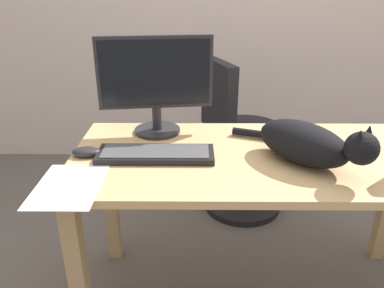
{
  "coord_description": "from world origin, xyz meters",
  "views": [
    {
      "loc": [
        -0.27,
        -1.32,
        1.35
      ],
      "look_at": [
        -0.28,
        -0.04,
        0.78
      ],
      "focal_mm": 35.32,
      "sensor_mm": 36.0,
      "label": 1
    }
  ],
  "objects_px": {
    "office_chair": "(238,148)",
    "cat": "(308,143)",
    "keyboard": "(156,154)",
    "computer_mouse": "(86,152)",
    "monitor": "(155,82)"
  },
  "relations": [
    {
      "from": "office_chair",
      "to": "cat",
      "type": "relative_size",
      "value": 1.96
    },
    {
      "from": "keyboard",
      "to": "computer_mouse",
      "type": "xyz_separation_m",
      "value": [
        -0.26,
        0.01,
        0.0
      ]
    },
    {
      "from": "monitor",
      "to": "cat",
      "type": "height_order",
      "value": "monitor"
    },
    {
      "from": "cat",
      "to": "computer_mouse",
      "type": "relative_size",
      "value": 4.37
    },
    {
      "from": "office_chair",
      "to": "keyboard",
      "type": "height_order",
      "value": "office_chair"
    },
    {
      "from": "computer_mouse",
      "to": "keyboard",
      "type": "bearing_deg",
      "value": -1.69
    },
    {
      "from": "computer_mouse",
      "to": "monitor",
      "type": "bearing_deg",
      "value": 45.06
    },
    {
      "from": "office_chair",
      "to": "monitor",
      "type": "height_order",
      "value": "monitor"
    },
    {
      "from": "office_chair",
      "to": "computer_mouse",
      "type": "relative_size",
      "value": 8.57
    },
    {
      "from": "cat",
      "to": "computer_mouse",
      "type": "height_order",
      "value": "cat"
    },
    {
      "from": "keyboard",
      "to": "computer_mouse",
      "type": "relative_size",
      "value": 4.0
    },
    {
      "from": "monitor",
      "to": "keyboard",
      "type": "distance_m",
      "value": 0.33
    },
    {
      "from": "office_chair",
      "to": "computer_mouse",
      "type": "bearing_deg",
      "value": -131.34
    },
    {
      "from": "monitor",
      "to": "computer_mouse",
      "type": "relative_size",
      "value": 4.36
    },
    {
      "from": "office_chair",
      "to": "monitor",
      "type": "xyz_separation_m",
      "value": [
        -0.42,
        -0.51,
        0.54
      ]
    }
  ]
}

